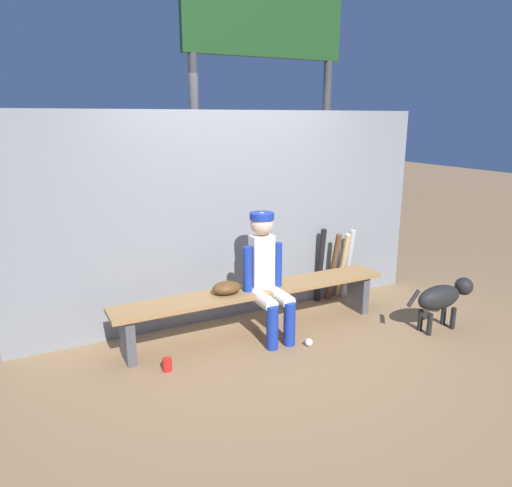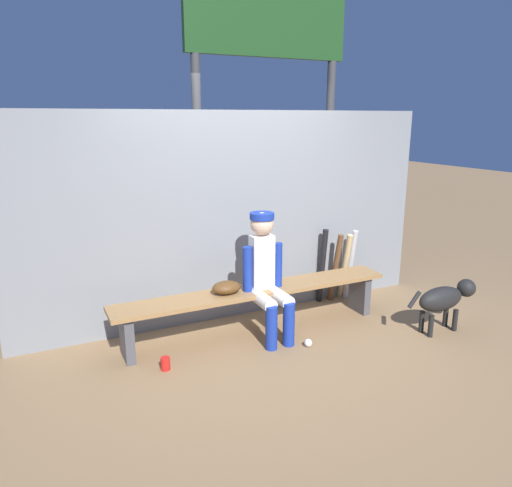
{
  "view_description": "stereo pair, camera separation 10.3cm",
  "coord_description": "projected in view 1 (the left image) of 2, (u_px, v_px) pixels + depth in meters",
  "views": [
    {
      "loc": [
        -2.0,
        -3.91,
        2.05
      ],
      "look_at": [
        0.0,
        0.0,
        0.9
      ],
      "focal_mm": 33.94,
      "sensor_mm": 36.0,
      "label": 1
    },
    {
      "loc": [
        -1.91,
        -3.96,
        2.05
      ],
      "look_at": [
        0.0,
        0.0,
        0.9
      ],
      "focal_mm": 33.94,
      "sensor_mm": 36.0,
      "label": 2
    }
  ],
  "objects": [
    {
      "name": "bat_wood_dark",
      "position": [
        333.0,
        267.0,
        5.49
      ],
      "size": [
        0.1,
        0.21,
        0.8
      ],
      "primitive_type": "cylinder",
      "rotation": [
        0.17,
        0.0,
        0.19
      ],
      "color": "brown",
      "rests_on": "ground_plane"
    },
    {
      "name": "player_seated",
      "position": [
        267.0,
        272.0,
        4.54
      ],
      "size": [
        0.41,
        0.55,
        1.2
      ],
      "color": "silver",
      "rests_on": "ground_plane"
    },
    {
      "name": "ground_plane",
      "position": [
        256.0,
        332.0,
        4.77
      ],
      "size": [
        30.0,
        30.0,
        0.0
      ],
      "primitive_type": "plane",
      "color": "olive"
    },
    {
      "name": "cup_on_bench",
      "position": [
        259.0,
        281.0,
        4.7
      ],
      "size": [
        0.08,
        0.08,
        0.11
      ],
      "primitive_type": "cylinder",
      "color": "silver",
      "rests_on": "dugout_bench"
    },
    {
      "name": "dugout_bench",
      "position": [
        256.0,
        298.0,
        4.68
      ],
      "size": [
        2.79,
        0.36,
        0.45
      ],
      "color": "olive",
      "rests_on": "ground_plane"
    },
    {
      "name": "scoreboard",
      "position": [
        271.0,
        71.0,
        5.45
      ],
      "size": [
        2.22,
        0.27,
        3.65
      ],
      "color": "#3F3F42",
      "rests_on": "ground_plane"
    },
    {
      "name": "baseball",
      "position": [
        309.0,
        342.0,
        4.47
      ],
      "size": [
        0.07,
        0.07,
        0.07
      ],
      "primitive_type": "sphere",
      "color": "white",
      "rests_on": "ground_plane"
    },
    {
      "name": "bat_wood_natural",
      "position": [
        342.0,
        266.0,
        5.56
      ],
      "size": [
        0.1,
        0.26,
        0.8
      ],
      "primitive_type": "cylinder",
      "rotation": [
        0.24,
        0.0,
        -0.15
      ],
      "color": "tan",
      "rests_on": "ground_plane"
    },
    {
      "name": "bat_aluminum_black",
      "position": [
        320.0,
        266.0,
        5.45
      ],
      "size": [
        0.08,
        0.15,
        0.86
      ],
      "primitive_type": "cylinder",
      "rotation": [
        0.09,
        0.0,
        0.15
      ],
      "color": "black",
      "rests_on": "ground_plane"
    },
    {
      "name": "baseball_glove",
      "position": [
        227.0,
        288.0,
        4.5
      ],
      "size": [
        0.28,
        0.2,
        0.12
      ],
      "primitive_type": "ellipsoid",
      "color": "#593819",
      "rests_on": "dugout_bench"
    },
    {
      "name": "chainlink_fence",
      "position": [
        234.0,
        218.0,
        4.92
      ],
      "size": [
        4.48,
        0.03,
        2.12
      ],
      "primitive_type": "cube",
      "color": "gray",
      "rests_on": "ground_plane"
    },
    {
      "name": "dog",
      "position": [
        443.0,
        297.0,
        4.77
      ],
      "size": [
        0.84,
        0.2,
        0.49
      ],
      "color": "black",
      "rests_on": "ground_plane"
    },
    {
      "name": "bat_aluminum_silver",
      "position": [
        348.0,
        264.0,
        5.56
      ],
      "size": [
        0.07,
        0.19,
        0.83
      ],
      "primitive_type": "cylinder",
      "rotation": [
        0.15,
        0.0,
        0.04
      ],
      "color": "#B7B7BC",
      "rests_on": "ground_plane"
    },
    {
      "name": "cup_on_ground",
      "position": [
        167.0,
        365.0,
        4.03
      ],
      "size": [
        0.08,
        0.08,
        0.11
      ],
      "primitive_type": "cylinder",
      "color": "red",
      "rests_on": "ground_plane"
    }
  ]
}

